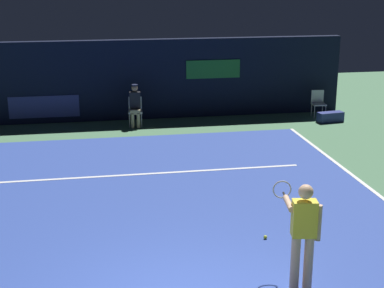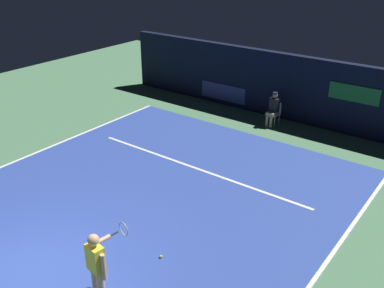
# 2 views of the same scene
# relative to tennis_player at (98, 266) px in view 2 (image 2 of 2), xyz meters

# --- Properties ---
(ground_plane) EXTENTS (29.64, 29.64, 0.00)m
(ground_plane) POSITION_rel_tennis_player_xyz_m (-1.91, 3.88, -0.99)
(ground_plane) COLOR #4C7A56
(court_surface) EXTENTS (10.05, 10.43, 0.01)m
(court_surface) POSITION_rel_tennis_player_xyz_m (-1.91, 3.88, -0.98)
(court_surface) COLOR #2D479E
(court_surface) RESTS_ON ground
(line_sideline_left) EXTENTS (0.10, 10.43, 0.01)m
(line_sideline_left) POSITION_rel_tennis_player_xyz_m (3.07, 3.88, -0.97)
(line_sideline_left) COLOR white
(line_sideline_left) RESTS_ON court_surface
(line_sideline_right) EXTENTS (0.10, 10.43, 0.01)m
(line_sideline_right) POSITION_rel_tennis_player_xyz_m (-6.88, 3.88, -0.97)
(line_sideline_right) COLOR white
(line_sideline_right) RESTS_ON court_surface
(line_service) EXTENTS (7.84, 0.10, 0.01)m
(line_service) POSITION_rel_tennis_player_xyz_m (-1.91, 5.70, -0.97)
(line_service) COLOR white
(line_service) RESTS_ON court_surface
(back_wall) EXTENTS (14.65, 0.33, 2.60)m
(back_wall) POSITION_rel_tennis_player_xyz_m (-1.91, 11.34, 0.31)
(back_wall) COLOR black
(back_wall) RESTS_ON ground
(tennis_player) EXTENTS (0.51, 0.99, 1.73)m
(tennis_player) POSITION_rel_tennis_player_xyz_m (0.00, 0.00, 0.00)
(tennis_player) COLOR #DBAD89
(tennis_player) RESTS_ON ground
(line_judge_on_chair) EXTENTS (0.47, 0.55, 1.32)m
(line_judge_on_chair) POSITION_rel_tennis_player_xyz_m (-1.64, 10.34, -0.30)
(line_judge_on_chair) COLOR white
(line_judge_on_chair) RESTS_ON ground
(tennis_ball) EXTENTS (0.07, 0.07, 0.07)m
(tennis_ball) POSITION_rel_tennis_player_xyz_m (-0.00, 1.78, -0.94)
(tennis_ball) COLOR #CCE033
(tennis_ball) RESTS_ON court_surface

